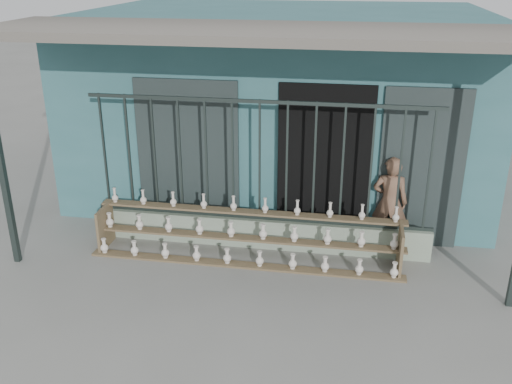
# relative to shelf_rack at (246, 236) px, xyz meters

# --- Properties ---
(ground) EXTENTS (60.00, 60.00, 0.00)m
(ground) POSITION_rel_shelf_rack_xyz_m (0.12, -0.89, -0.36)
(ground) COLOR slate
(workshop_building) EXTENTS (7.40, 6.60, 3.21)m
(workshop_building) POSITION_rel_shelf_rack_xyz_m (0.12, 3.34, 1.26)
(workshop_building) COLOR #306167
(workshop_building) RESTS_ON ground
(parapet_wall) EXTENTS (5.00, 0.20, 0.45)m
(parapet_wall) POSITION_rel_shelf_rack_xyz_m (0.12, 0.41, -0.13)
(parapet_wall) COLOR gray
(parapet_wall) RESTS_ON ground
(security_fence) EXTENTS (5.00, 0.04, 1.80)m
(security_fence) POSITION_rel_shelf_rack_xyz_m (0.12, 0.41, 0.99)
(security_fence) COLOR #283330
(security_fence) RESTS_ON parapet_wall
(shelf_rack) EXTENTS (4.50, 0.68, 0.85)m
(shelf_rack) POSITION_rel_shelf_rack_xyz_m (0.00, 0.00, 0.00)
(shelf_rack) COLOR brown
(shelf_rack) RESTS_ON ground
(elderly_woman) EXTENTS (0.55, 0.39, 1.41)m
(elderly_woman) POSITION_rel_shelf_rack_xyz_m (2.01, 0.77, 0.35)
(elderly_woman) COLOR brown
(elderly_woman) RESTS_ON ground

